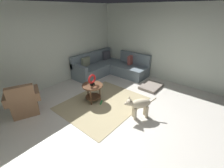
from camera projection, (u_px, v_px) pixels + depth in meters
name	position (u px, v px, depth m)	size (l,w,h in m)	color
ground_plane	(119.00, 117.00, 4.01)	(6.00, 6.00, 0.10)	silver
wall_back	(49.00, 47.00, 5.08)	(6.00, 0.12, 2.70)	silver
wall_right	(170.00, 45.00, 5.42)	(0.12, 6.00, 2.70)	silver
area_rug	(103.00, 103.00, 4.49)	(2.30, 1.90, 0.01)	tan
sectional_couch	(110.00, 67.00, 6.39)	(2.20, 2.25, 0.88)	slate
armchair	(24.00, 103.00, 3.94)	(0.97, 0.85, 0.88)	#936B4C
side_table	(93.00, 89.00, 4.42)	(0.60, 0.60, 0.54)	brown
torus_sculpture	(92.00, 80.00, 4.29)	(0.28, 0.08, 0.33)	black
dog_bed_mat	(151.00, 86.00, 5.38)	(0.80, 0.60, 0.09)	gray
dog	(139.00, 105.00, 3.76)	(0.71, 0.55, 0.63)	beige
dog_toy_rope	(101.00, 103.00, 4.49)	(0.05, 0.05, 0.19)	green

